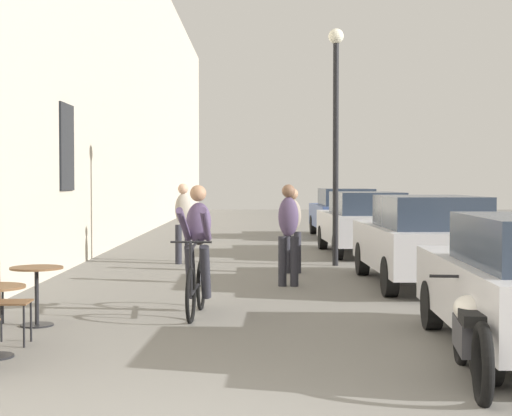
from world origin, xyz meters
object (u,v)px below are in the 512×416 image
(cafe_chair_near_toward_wall, at_px, (3,297))
(parked_car_third, at_px, (362,222))
(cyclist_on_bicycle, at_px, (196,253))
(parked_car_second, at_px, (422,239))
(cafe_table_mid, at_px, (35,283))
(parked_motorcycle, at_px, (469,335))
(pedestrian_near, at_px, (287,229))
(parked_car_fourth, at_px, (343,212))
(pedestrian_mid, at_px, (291,225))
(pedestrian_far, at_px, (182,219))
(street_lamp, at_px, (334,116))

(cafe_chair_near_toward_wall, bearing_deg, parked_car_third, 63.72)
(cyclist_on_bicycle, bearing_deg, parked_car_second, 38.67)
(cafe_chair_near_toward_wall, bearing_deg, cafe_table_mid, 88.31)
(cyclist_on_bicycle, height_order, parked_motorcycle, cyclist_on_bicycle)
(cafe_table_mid, relative_size, pedestrian_near, 0.42)
(parked_car_second, bearing_deg, pedestrian_near, -178.21)
(cafe_chair_near_toward_wall, height_order, cafe_table_mid, cafe_chair_near_toward_wall)
(cafe_chair_near_toward_wall, distance_m, parked_car_fourth, 17.47)
(cyclist_on_bicycle, height_order, parked_car_third, cyclist_on_bicycle)
(cafe_table_mid, height_order, pedestrian_mid, pedestrian_mid)
(cafe_table_mid, height_order, pedestrian_near, pedestrian_near)
(cafe_chair_near_toward_wall, relative_size, parked_car_fourth, 0.21)
(cafe_table_mid, xyz_separation_m, pedestrian_far, (1.13, 7.35, 0.44))
(pedestrian_mid, height_order, parked_motorcycle, pedestrian_mid)
(pedestrian_near, distance_m, parked_motorcycle, 6.58)
(parked_car_third, bearing_deg, parked_car_fourth, 88.33)
(pedestrian_near, height_order, parked_car_third, pedestrian_near)
(cafe_chair_near_toward_wall, distance_m, parked_motorcycle, 4.87)
(cafe_table_mid, height_order, cyclist_on_bicycle, cyclist_on_bicycle)
(street_lamp, xyz_separation_m, parked_car_second, (1.17, -3.23, -2.32))
(cafe_table_mid, xyz_separation_m, parked_car_third, (5.24, 9.54, 0.26))
(cyclist_on_bicycle, distance_m, parked_car_third, 9.27)
(parked_car_fourth, bearing_deg, cyclist_on_bicycle, -103.59)
(parked_car_third, bearing_deg, pedestrian_far, -151.98)
(parked_motorcycle, bearing_deg, parked_car_third, 86.88)
(cyclist_on_bicycle, distance_m, parked_car_fourth, 14.98)
(cafe_chair_near_toward_wall, height_order, parked_motorcycle, cafe_chair_near_toward_wall)
(parked_motorcycle, bearing_deg, cafe_chair_near_toward_wall, 161.12)
(cyclist_on_bicycle, height_order, parked_car_second, cyclist_on_bicycle)
(cafe_table_mid, distance_m, street_lamp, 8.63)
(cafe_chair_near_toward_wall, height_order, cyclist_on_bicycle, cyclist_on_bicycle)
(parked_car_fourth, distance_m, parked_motorcycle, 18.20)
(cyclist_on_bicycle, bearing_deg, parked_motorcycle, -53.41)
(parked_car_second, distance_m, parked_motorcycle, 6.57)
(pedestrian_near, relative_size, pedestrian_mid, 1.05)
(cyclist_on_bicycle, bearing_deg, pedestrian_far, 96.75)
(cyclist_on_bicycle, distance_m, pedestrian_near, 3.11)
(cafe_chair_near_toward_wall, distance_m, cafe_table_mid, 1.14)
(cafe_chair_near_toward_wall, relative_size, cyclist_on_bicycle, 0.51)
(parked_car_second, xyz_separation_m, parked_motorcycle, (-0.92, -6.49, -0.38))
(cafe_chair_near_toward_wall, relative_size, pedestrian_far, 0.52)
(cyclist_on_bicycle, xyz_separation_m, parked_car_fourth, (3.52, 14.56, -0.02))
(cafe_table_mid, distance_m, cyclist_on_bicycle, 2.11)
(pedestrian_near, height_order, street_lamp, street_lamp)
(cafe_chair_near_toward_wall, xyz_separation_m, street_lamp, (4.35, 8.14, 2.59))
(pedestrian_mid, relative_size, pedestrian_far, 0.95)
(parked_car_third, xyz_separation_m, parked_car_fourth, (0.17, 5.92, 0.01))
(pedestrian_near, relative_size, parked_car_second, 0.40)
(cafe_chair_near_toward_wall, relative_size, pedestrian_mid, 0.55)
(street_lamp, relative_size, parked_motorcycle, 2.29)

